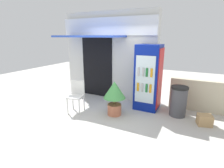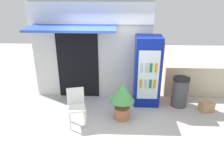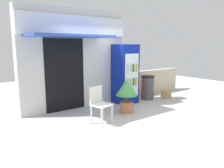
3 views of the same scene
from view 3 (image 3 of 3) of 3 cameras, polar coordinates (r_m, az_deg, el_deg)
name	(u,v)px [view 3 (image 3 of 3)]	position (r m, az deg, el deg)	size (l,w,h in m)	color
ground	(124,116)	(6.04, 3.26, -8.42)	(16.00, 16.00, 0.00)	beige
storefront_building	(74,58)	(6.78, -9.78, 6.79)	(3.42, 1.34, 2.97)	silver
drink_cooler	(125,74)	(7.30, 3.51, 2.63)	(0.71, 0.71, 1.94)	navy
plastic_chair	(99,102)	(5.42, -3.37, -4.66)	(0.51, 0.51, 0.91)	silver
potted_plant_near_shop	(127,91)	(6.25, 3.86, -1.92)	(0.62, 0.62, 0.98)	#BC6B4C
trash_bin	(148,87)	(7.91, 9.24, -0.90)	(0.46, 0.46, 0.85)	#47474C
stone_boundary_wall	(153,81)	(9.05, 10.66, 0.69)	(2.64, 0.21, 0.93)	beige
cardboard_box	(166,94)	(8.28, 13.89, -2.62)	(0.33, 0.27, 0.27)	tan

